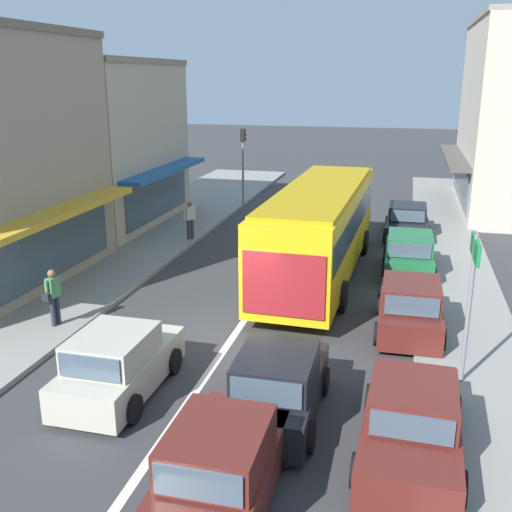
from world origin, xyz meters
name	(u,v)px	position (x,y,z in m)	size (l,w,h in m)	color
ground_plane	(234,336)	(0.00, 0.00, 0.00)	(140.00, 140.00, 0.00)	#353538
lane_centre_line	(267,288)	(0.00, 4.00, 0.00)	(0.20, 28.00, 0.01)	silver
sidewalk_left	(111,255)	(-6.80, 6.00, 0.07)	(5.20, 44.00, 0.14)	gray
kerb_right	(455,282)	(6.20, 6.00, 0.06)	(2.80, 44.00, 0.12)	gray
shopfront_mid_block	(90,144)	(-10.18, 11.04, 3.79)	(7.73, 8.55, 7.60)	#B2A38E
city_bus	(320,226)	(1.52, 5.53, 1.88)	(2.99, 10.93, 3.23)	yellow
hatchback_adjacent_lane_trail	(222,465)	(1.67, -6.47, 0.71)	(1.82, 3.70, 1.54)	#561E19
hatchback_behind_bus_mid	(118,364)	(-1.63, -3.59, 0.71)	(1.85, 3.72, 1.54)	#B7B29E
hatchback_queue_gap_filler	(278,386)	(2.02, -3.69, 0.71)	(1.85, 3.72, 1.54)	black
parked_sedan_kerb_front	(411,423)	(4.70, -4.33, 0.66)	(2.00, 4.25, 1.47)	#561E19
parked_hatchback_kerb_second	(410,308)	(4.65, 1.44, 0.71)	(1.86, 3.73, 1.54)	#561E19
parked_hatchback_kerb_third	(409,255)	(4.60, 6.67, 0.71)	(1.87, 3.73, 1.54)	#1E6638
parked_sedan_kerb_rear	(407,222)	(4.49, 11.96, 0.66)	(1.91, 4.21, 1.47)	black
traffic_light_downstreet	(243,154)	(-4.19, 16.38, 2.85)	(0.32, 0.24, 4.20)	gray
directional_road_sign	(473,276)	(5.85, -1.37, 2.68)	(0.10, 1.40, 3.60)	gray
pedestrian_with_handbag_near	(53,294)	(-4.97, -0.81, 1.07)	(0.30, 0.66, 1.63)	#232838
pedestrian_browsing_midblock	(190,218)	(-4.50, 8.86, 1.07)	(0.42, 0.44, 1.63)	#333338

